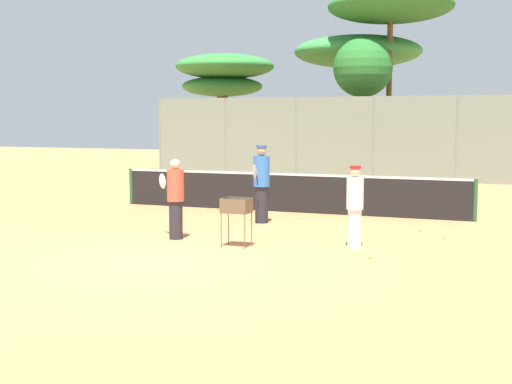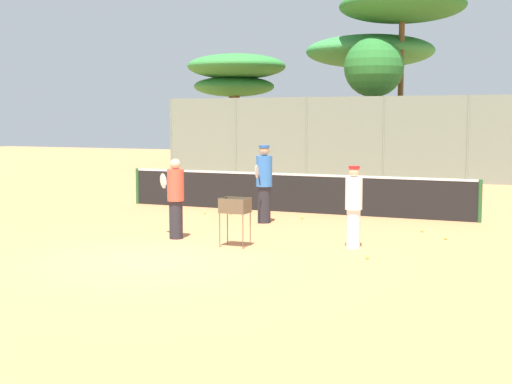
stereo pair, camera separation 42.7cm
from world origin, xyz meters
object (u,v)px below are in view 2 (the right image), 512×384
parked_car (411,162)px  tennis_net (292,192)px  player_white_outfit (176,198)px  player_red_cap (264,183)px  player_yellow_shirt (354,205)px  ball_cart (235,210)px

parked_car → tennis_net: bearing=-93.2°
player_white_outfit → parked_car: player_white_outfit is taller
player_red_cap → player_yellow_shirt: bearing=45.5°
player_white_outfit → player_yellow_shirt: size_ratio=1.05×
player_yellow_shirt → parked_car: bearing=0.9°
tennis_net → player_yellow_shirt: bearing=-56.6°
player_white_outfit → ball_cart: player_white_outfit is taller
player_white_outfit → player_red_cap: size_ratio=0.90×
tennis_net → player_white_outfit: size_ratio=5.84×
ball_cart → tennis_net: bearing=98.4°
parked_car → ball_cart: bearing=-89.7°
player_red_cap → ball_cart: 3.33m
tennis_net → ball_cart: 5.45m
tennis_net → parked_car: parked_car is taller
ball_cart → parked_car: size_ratio=0.24×
player_white_outfit → ball_cart: 1.62m
tennis_net → player_white_outfit: (-0.78, -5.02, 0.33)m
player_white_outfit → ball_cart: size_ratio=1.74×
player_red_cap → player_yellow_shirt: player_red_cap is taller
player_yellow_shirt → parked_car: size_ratio=0.39×
player_red_cap → parked_car: (0.64, 15.09, -0.33)m
tennis_net → player_red_cap: size_ratio=5.23×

